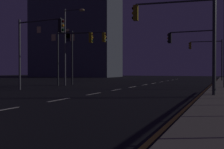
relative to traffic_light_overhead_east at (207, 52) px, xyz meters
The scene contains 12 objects.
ground_plane 21.23m from the traffic_light_overhead_east, 105.21° to the right, with size 112.00×112.00×0.00m, color black.
lane_markings_center 17.95m from the traffic_light_overhead_east, 108.23° to the right, with size 0.14×50.00×0.01m.
lane_edge_line 15.68m from the traffic_light_overhead_east, 86.18° to the right, with size 0.14×53.00×0.01m.
traffic_light_overhead_east is the anchor object (origin of this frame).
traffic_light_far_right 18.75m from the traffic_light_overhead_east, 125.89° to the right, with size 3.87×0.58×5.67m.
traffic_light_mid_left 14.35m from the traffic_light_overhead_east, 91.50° to the right, with size 4.33×0.34×5.22m.
traffic_light_near_right 20.75m from the traffic_light_overhead_east, 122.89° to the right, with size 3.71×0.73×5.42m.
traffic_light_mid_right 23.81m from the traffic_light_overhead_east, 90.52° to the right, with size 4.94×0.86×5.74m.
traffic_light_far_left 25.93m from the traffic_light_overhead_east, 114.08° to the right, with size 4.37×0.60×5.48m.
street_lamp_across_street 20.77m from the traffic_light_overhead_east, 125.96° to the right, with size 2.32×0.36×7.67m.
street_lamp_mid_block 24.23m from the traffic_light_overhead_east, 84.68° to the right, with size 2.36×0.36×6.83m.
building_distant 36.75m from the traffic_light_overhead_east, 151.43° to the left, with size 20.66×9.37×28.90m.
Camera 1 is at (7.98, -3.01, 1.53)m, focal length 44.22 mm.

